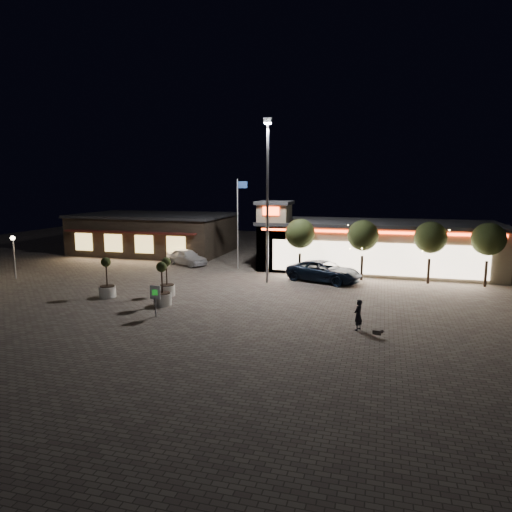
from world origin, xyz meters
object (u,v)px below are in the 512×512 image
(planter_left, at_px, (107,285))
(valet_sign, at_px, (155,295))
(pickup_truck, at_px, (324,271))
(planter_mid, at_px, (162,292))
(pedestrian, at_px, (358,315))
(white_sedan, at_px, (187,257))

(planter_left, relative_size, valet_sign, 1.49)
(pickup_truck, height_order, planter_mid, planter_mid)
(pedestrian, distance_m, planter_left, 16.89)
(pickup_truck, distance_m, white_sedan, 14.02)
(pedestrian, bearing_deg, white_sedan, -107.39)
(pickup_truck, relative_size, white_sedan, 1.30)
(pedestrian, bearing_deg, valet_sign, -61.13)
(pedestrian, relative_size, valet_sign, 0.89)
(white_sedan, xyz_separation_m, valet_sign, (5.32, -16.17, 0.53))
(pedestrian, xyz_separation_m, planter_mid, (-12.17, 1.74, 0.04))
(planter_mid, distance_m, valet_sign, 2.58)
(pedestrian, height_order, planter_mid, planter_mid)
(white_sedan, relative_size, planter_mid, 1.60)
(planter_mid, xyz_separation_m, valet_sign, (0.80, -2.42, 0.43))
(white_sedan, distance_m, planter_left, 12.93)
(pedestrian, distance_m, valet_sign, 11.40)
(pedestrian, bearing_deg, pickup_truck, -138.93)
(pedestrian, bearing_deg, planter_left, -73.27)
(pickup_truck, bearing_deg, planter_mid, 156.52)
(pickup_truck, bearing_deg, white_sedan, 92.57)
(planter_mid, bearing_deg, pickup_truck, 47.72)
(planter_left, bearing_deg, valet_sign, -31.33)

